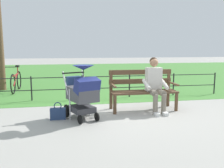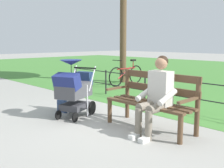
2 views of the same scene
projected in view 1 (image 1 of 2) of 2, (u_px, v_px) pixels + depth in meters
ground_plane at (117, 111)px, 5.65m from camera, size 60.00×60.00×0.00m
grass_lawn at (87, 73)px, 14.21m from camera, size 40.00×16.00×0.01m
park_bench at (142, 88)px, 5.81m from camera, size 1.60×0.61×0.96m
person_on_bench at (155, 83)px, 5.61m from camera, size 0.53×0.74×1.28m
stroller at (82, 92)px, 4.95m from camera, size 0.78×1.00×1.15m
handbag at (58, 113)px, 5.02m from camera, size 0.32×0.14×0.37m
park_fence at (106, 84)px, 7.13m from camera, size 7.22×0.04×0.70m
bicycle at (16, 81)px, 8.22m from camera, size 0.44×1.66×0.89m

